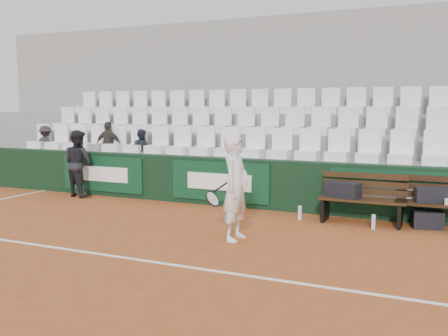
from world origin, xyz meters
TOP-DOWN VIEW (x-y plane):
  - ground at (0.00, 0.00)m, footprint 80.00×80.00m
  - court_baseline at (0.00, 0.00)m, footprint 18.00×0.06m
  - back_barrier at (0.07, 3.99)m, footprint 18.00×0.34m
  - grandstand_tier_front at (0.00, 4.62)m, footprint 18.00×0.95m
  - grandstand_tier_mid at (0.00, 5.58)m, footprint 18.00×0.95m
  - grandstand_tier_back at (0.00, 6.53)m, footprint 18.00×0.95m
  - grandstand_rear_wall at (0.00, 7.15)m, footprint 18.00×0.30m
  - seat_row_front at (0.00, 4.45)m, footprint 11.90×0.44m
  - seat_row_mid at (0.00, 5.40)m, footprint 11.90×0.44m
  - seat_row_back at (0.00, 6.35)m, footprint 11.90×0.44m
  - bench_left at (2.77, 3.42)m, footprint 1.50×0.56m
  - bench_right at (4.06, 3.51)m, footprint 1.50×0.56m
  - sports_bag_left at (2.42, 3.42)m, footprint 0.68×0.45m
  - sports_bag_right at (3.90, 3.55)m, footprint 0.59×0.38m
  - sports_bag_ground at (3.85, 3.53)m, footprint 0.54×0.40m
  - water_bottle_near at (1.69, 3.26)m, footprint 0.07×0.07m
  - water_bottle_far at (3.02, 3.09)m, footprint 0.07×0.07m
  - tennis_player at (1.15, 1.50)m, footprint 0.70×0.61m
  - ball_kid at (-3.67, 3.57)m, footprint 0.87×0.74m
  - spectator_a at (-5.53, 4.50)m, footprint 0.72×0.49m
  - spectator_b at (-3.50, 4.50)m, footprint 0.73×0.43m
  - spectator_c at (-2.57, 4.50)m, footprint 0.52×0.42m

SIDE VIEW (x-z plane):
  - ground at x=0.00m, z-range 0.00..0.00m
  - court_baseline at x=0.00m, z-range 0.00..0.01m
  - water_bottle_far at x=3.02m, z-range 0.00..0.25m
  - water_bottle_near at x=1.69m, z-range 0.00..0.26m
  - sports_bag_ground at x=3.85m, z-range 0.00..0.30m
  - bench_left at x=2.77m, z-range 0.00..0.45m
  - bench_right at x=4.06m, z-range 0.00..0.45m
  - grandstand_tier_front at x=0.00m, z-range 0.00..1.00m
  - back_barrier at x=0.07m, z-range 0.00..1.00m
  - sports_bag_right at x=3.90m, z-range 0.45..0.70m
  - sports_bag_left at x=2.42m, z-range 0.45..0.72m
  - grandstand_tier_mid at x=0.00m, z-range 0.00..1.45m
  - ball_kid at x=-3.67m, z-range 0.00..1.54m
  - tennis_player at x=1.15m, z-range 0.00..1.63m
  - grandstand_tier_back at x=0.00m, z-range 0.00..1.90m
  - seat_row_front at x=0.00m, z-range 1.00..1.63m
  - spectator_c at x=-2.57m, z-range 1.00..1.99m
  - spectator_a at x=-5.53m, z-range 1.00..2.03m
  - spectator_b at x=-3.50m, z-range 1.00..2.16m
  - seat_row_mid at x=0.00m, z-range 1.45..2.08m
  - grandstand_rear_wall at x=0.00m, z-range 0.00..4.40m
  - seat_row_back at x=0.00m, z-range 1.90..2.53m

